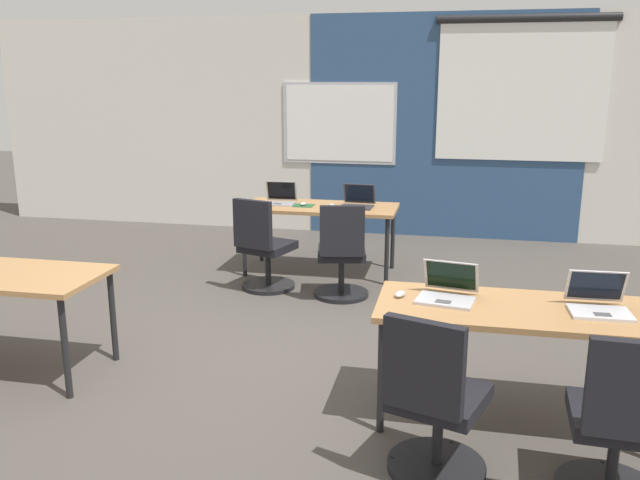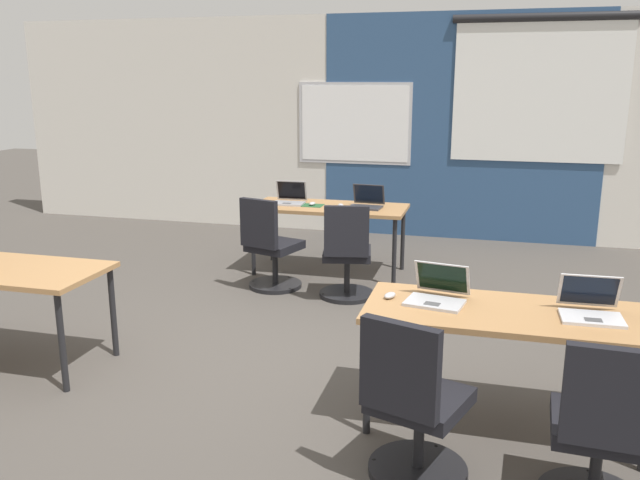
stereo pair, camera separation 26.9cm
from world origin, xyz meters
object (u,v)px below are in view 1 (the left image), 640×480
(desk_far_center, at_px, (320,211))
(laptop_near_right_end, at_px, (599,303))
(chair_near_right_inner, at_px, (434,411))
(chair_near_right_end, at_px, (619,434))
(laptop_near_right_inner, at_px, (447,292))
(mouse_far_left, at_px, (303,204))
(laptop_far_left, at_px, (280,199))
(mouse_far_right, at_px, (332,205))
(desk_near_right, at_px, (514,317))
(chair_far_right, at_px, (342,260))
(mouse_near_right_inner, at_px, (400,294))
(chair_far_left, at_px, (264,252))
(laptop_far_right, at_px, (357,202))

(desk_far_center, height_order, laptop_near_right_end, laptop_near_right_end)
(chair_near_right_inner, bearing_deg, chair_near_right_end, -164.41)
(laptop_near_right_inner, height_order, chair_near_right_inner, laptop_near_right_inner)
(desk_far_center, bearing_deg, mouse_far_left, -168.59)
(laptop_near_right_end, relative_size, chair_near_right_end, 0.37)
(desk_far_center, distance_m, laptop_far_left, 0.46)
(laptop_far_left, bearing_deg, mouse_far_right, -7.07)
(laptop_near_right_end, height_order, mouse_far_right, laptop_near_right_end)
(desk_near_right, height_order, chair_near_right_inner, chair_near_right_inner)
(chair_far_right, bearing_deg, laptop_near_right_end, 121.93)
(mouse_near_right_inner, xyz_separation_m, mouse_far_right, (-0.95, 2.73, 0.00))
(mouse_near_right_inner, bearing_deg, laptop_far_left, 118.64)
(laptop_far_left, height_order, chair_near_right_end, laptop_far_left)
(desk_far_center, height_order, chair_far_left, chair_far_left)
(laptop_near_right_inner, xyz_separation_m, mouse_near_right_inner, (-0.28, -0.01, -0.03))
(mouse_near_right_inner, distance_m, chair_near_right_end, 1.42)
(laptop_far_right, bearing_deg, chair_near_right_inner, -71.29)
(mouse_far_left, height_order, mouse_far_right, mouse_far_left)
(desk_far_center, xyz_separation_m, mouse_far_right, (0.13, -0.03, 0.08))
(desk_far_center, height_order, mouse_far_left, mouse_far_left)
(mouse_far_left, relative_size, chair_far_right, 0.12)
(chair_near_right_inner, bearing_deg, laptop_far_left, -44.56)
(desk_far_center, distance_m, chair_near_right_inner, 3.75)
(chair_near_right_end, bearing_deg, laptop_near_right_end, -87.92)
(chair_near_right_inner, distance_m, laptop_near_right_end, 1.20)
(laptop_near_right_inner, distance_m, mouse_far_right, 2.98)
(laptop_far_left, xyz_separation_m, laptop_far_right, (0.83, -0.00, -0.00))
(laptop_near_right_inner, height_order, chair_near_right_end, laptop_near_right_inner)
(laptop_far_left, distance_m, laptop_near_right_end, 3.86)
(chair_far_left, xyz_separation_m, chair_far_right, (0.78, -0.10, 0.00))
(laptop_near_right_end, relative_size, laptop_far_right, 0.97)
(laptop_near_right_end, relative_size, mouse_far_right, 3.13)
(desk_near_right, relative_size, chair_far_right, 1.74)
(laptop_near_right_inner, height_order, laptop_far_right, laptop_far_right)
(mouse_far_left, bearing_deg, laptop_near_right_end, -49.05)
(desk_near_right, bearing_deg, desk_far_center, 122.01)
(desk_far_center, xyz_separation_m, mouse_near_right_inner, (1.08, -2.75, 0.08))
(laptop_far_left, xyz_separation_m, chair_near_right_inner, (1.77, -3.52, -0.39))
(desk_far_center, height_order, chair_far_right, chair_far_right)
(mouse_near_right_inner, relative_size, chair_far_right, 0.12)
(laptop_far_left, xyz_separation_m, chair_far_left, (0.03, -0.72, -0.39))
(mouse_near_right_inner, height_order, chair_far_right, chair_far_right)
(desk_far_center, bearing_deg, laptop_far_left, 176.91)
(desk_far_center, xyz_separation_m, laptop_near_right_end, (2.21, -2.78, 0.11))
(desk_far_center, xyz_separation_m, laptop_far_left, (-0.44, 0.02, 0.11))
(laptop_far_left, distance_m, chair_near_right_inner, 3.96)
(mouse_far_left, relative_size, mouse_far_right, 0.98)
(chair_near_right_end, height_order, chair_far_right, same)
(laptop_near_right_inner, distance_m, laptop_far_right, 2.92)
(mouse_far_left, height_order, laptop_far_right, laptop_far_right)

